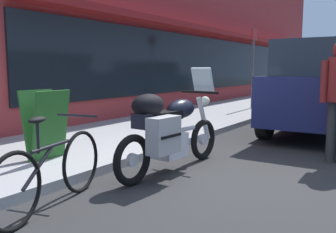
{
  "coord_description": "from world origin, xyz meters",
  "views": [
    {
      "loc": [
        -4.15,
        -2.14,
        1.36
      ],
      "look_at": [
        0.1,
        0.62,
        0.7
      ],
      "focal_mm": 39.06,
      "sensor_mm": 36.0,
      "label": 1
    }
  ],
  "objects_px": {
    "touring_motorcycle": "(168,129)",
    "parked_bicycle": "(52,171)",
    "parking_sign_pole": "(253,61)",
    "parked_minivan": "(332,86)",
    "sandwich_board_sign": "(45,125)"
  },
  "relations": [
    {
      "from": "touring_motorcycle",
      "to": "parked_bicycle",
      "type": "bearing_deg",
      "value": 170.27
    },
    {
      "from": "parked_bicycle",
      "to": "parking_sign_pole",
      "type": "xyz_separation_m",
      "value": [
        8.87,
        1.25,
        1.22
      ]
    },
    {
      "from": "touring_motorcycle",
      "to": "parking_sign_pole",
      "type": "bearing_deg",
      "value": 11.99
    },
    {
      "from": "parked_minivan",
      "to": "sandwich_board_sign",
      "type": "distance_m",
      "value": 5.94
    },
    {
      "from": "parked_bicycle",
      "to": "parked_minivan",
      "type": "xyz_separation_m",
      "value": [
        6.2,
        -1.49,
        0.62
      ]
    },
    {
      "from": "parked_minivan",
      "to": "sandwich_board_sign",
      "type": "bearing_deg",
      "value": 151.98
    },
    {
      "from": "parking_sign_pole",
      "to": "parked_minivan",
      "type": "bearing_deg",
      "value": -134.23
    },
    {
      "from": "parked_minivan",
      "to": "sandwich_board_sign",
      "type": "xyz_separation_m",
      "value": [
        -5.23,
        2.78,
        -0.39
      ]
    },
    {
      "from": "parked_bicycle",
      "to": "parking_sign_pole",
      "type": "relative_size",
      "value": 0.67
    },
    {
      "from": "touring_motorcycle",
      "to": "parked_bicycle",
      "type": "relative_size",
      "value": 1.3
    },
    {
      "from": "sandwich_board_sign",
      "to": "parking_sign_pole",
      "type": "height_order",
      "value": "parking_sign_pole"
    },
    {
      "from": "parked_bicycle",
      "to": "parking_sign_pole",
      "type": "height_order",
      "value": "parking_sign_pole"
    },
    {
      "from": "touring_motorcycle",
      "to": "parked_minivan",
      "type": "bearing_deg",
      "value": -14.79
    },
    {
      "from": "parked_bicycle",
      "to": "parked_minivan",
      "type": "bearing_deg",
      "value": -13.47
    },
    {
      "from": "touring_motorcycle",
      "to": "parking_sign_pole",
      "type": "relative_size",
      "value": 0.87
    }
  ]
}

